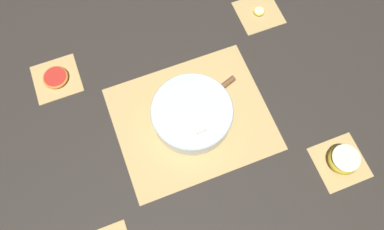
{
  "coord_description": "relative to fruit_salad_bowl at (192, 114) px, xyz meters",
  "views": [
    {
      "loc": [
        0.15,
        0.38,
        1.07
      ],
      "look_at": [
        0.0,
        0.0,
        0.03
      ],
      "focal_mm": 35.0,
      "sensor_mm": 36.0,
      "label": 1
    }
  ],
  "objects": [
    {
      "name": "ground_plane",
      "position": [
        -0.0,
        -0.0,
        -0.05
      ],
      "size": [
        6.0,
        6.0,
        0.0
      ],
      "primitive_type": "plane",
      "color": "#2D2823"
    },
    {
      "name": "bamboo_mat_center",
      "position": [
        -0.0,
        -0.0,
        -0.04
      ],
      "size": [
        0.46,
        0.39,
        0.01
      ],
      "color": "tan",
      "rests_on": "ground_plane"
    },
    {
      "name": "coaster_mat_near_left",
      "position": [
        -0.36,
        -0.28,
        -0.04
      ],
      "size": [
        0.14,
        0.14,
        0.01
      ],
      "color": "tan",
      "rests_on": "ground_plane"
    },
    {
      "name": "coaster_mat_near_right",
      "position": [
        0.36,
        -0.28,
        -0.04
      ],
      "size": [
        0.14,
        0.14,
        0.01
      ],
      "color": "tan",
      "rests_on": "ground_plane"
    },
    {
      "name": "coaster_mat_far_left",
      "position": [
        -0.36,
        0.28,
        -0.04
      ],
      "size": [
        0.14,
        0.14,
        0.01
      ],
      "color": "tan",
      "rests_on": "ground_plane"
    },
    {
      "name": "fruit_salad_bowl",
      "position": [
        0.0,
        0.0,
        0.0
      ],
      "size": [
        0.24,
        0.24,
        0.08
      ],
      "color": "silver",
      "rests_on": "bamboo_mat_center"
    },
    {
      "name": "paring_knife",
      "position": [
        -0.14,
        -0.07,
        -0.03
      ],
      "size": [
        0.14,
        0.06,
        0.02
      ],
      "color": "silver",
      "rests_on": "bamboo_mat_center"
    },
    {
      "name": "apple_half",
      "position": [
        -0.36,
        0.28,
        -0.01
      ],
      "size": [
        0.09,
        0.09,
        0.05
      ],
      "color": "gold",
      "rests_on": "coaster_mat_far_left"
    },
    {
      "name": "banana_coin_single",
      "position": [
        -0.36,
        -0.28,
        -0.03
      ],
      "size": [
        0.04,
        0.04,
        0.01
      ],
      "color": "beige",
      "rests_on": "coaster_mat_near_left"
    },
    {
      "name": "grapefruit_slice",
      "position": [
        0.36,
        -0.28,
        -0.03
      ],
      "size": [
        0.08,
        0.08,
        0.01
      ],
      "color": "red",
      "rests_on": "coaster_mat_near_right"
    }
  ]
}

